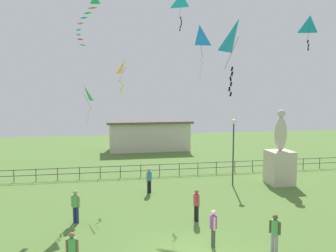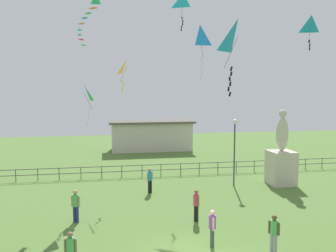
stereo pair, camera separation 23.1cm
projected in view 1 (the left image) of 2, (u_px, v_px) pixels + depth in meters
The scene contains 17 objects.
statue_monument at pixel (280, 160), 25.65m from camera, with size 1.74×1.74×5.42m.
lamppost at pixel (233, 138), 25.04m from camera, with size 0.36×0.36×4.78m.
person_0 at pixel (76, 204), 18.20m from camera, with size 0.47×0.32×1.73m.
person_1 at pixel (213, 226), 15.47m from camera, with size 0.31×0.50×1.66m.
person_2 at pixel (149, 179), 23.48m from camera, with size 0.42×0.35×1.69m.
person_3 at pixel (196, 203), 18.48m from camera, with size 0.31×0.49×1.69m.
person_4 at pixel (275, 231), 14.93m from camera, with size 0.38×0.38×1.66m.
person_6 at pixel (72, 250), 13.20m from camera, with size 0.48×0.30×1.61m.
kite_0 at pixel (200, 40), 20.70m from camera, with size 0.74×1.09×3.14m.
kite_1 at pixel (125, 68), 24.54m from camera, with size 0.87×1.17×2.33m.
kite_2 at pixel (84, 96), 20.78m from camera, with size 0.76×0.82×2.37m.
kite_3 at pixel (310, 26), 21.40m from camera, with size 1.00×0.93×2.00m.
kite_4 at pixel (238, 39), 15.10m from camera, with size 1.12×1.10×3.23m.
kite_5 at pixel (182, 3), 26.57m from camera, with size 1.22×1.06×2.81m.
streamer_kite at pixel (94, 2), 20.27m from camera, with size 1.54×4.04×2.59m.
waterfront_railing at pixel (144, 169), 27.97m from camera, with size 36.03×0.06×0.95m.
pavilion_building at pixel (149, 135), 39.95m from camera, with size 9.42×3.89×3.34m.
Camera 1 is at (-3.67, -13.34, 6.90)m, focal length 37.93 mm.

